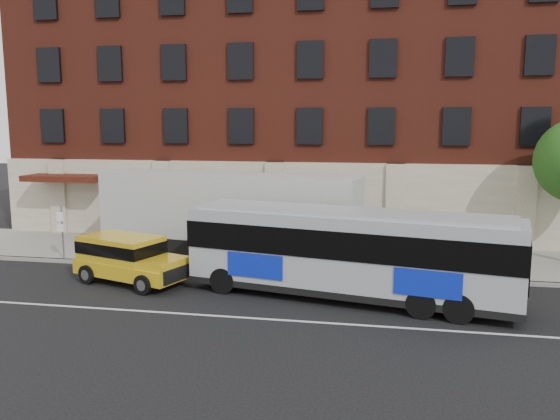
% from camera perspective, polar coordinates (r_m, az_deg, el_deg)
% --- Properties ---
extents(ground, '(120.00, 120.00, 0.00)m').
position_cam_1_polar(ground, '(18.26, -7.78, -10.97)').
color(ground, black).
rests_on(ground, ground).
extents(sidewalk, '(60.00, 6.00, 0.15)m').
position_cam_1_polar(sidewalk, '(26.58, -1.68, -4.39)').
color(sidewalk, gray).
rests_on(sidewalk, ground).
extents(kerb, '(60.00, 0.25, 0.15)m').
position_cam_1_polar(kerb, '(23.74, -3.22, -6.02)').
color(kerb, gray).
rests_on(kerb, ground).
extents(lane_line, '(60.00, 0.12, 0.01)m').
position_cam_1_polar(lane_line, '(18.70, -7.29, -10.45)').
color(lane_line, silver).
rests_on(lane_line, ground).
extents(building, '(30.00, 12.10, 15.00)m').
position_cam_1_polar(building, '(33.68, 1.16, 11.27)').
color(building, maroon).
rests_on(building, sidewalk).
extents(sign_pole, '(0.30, 0.20, 2.50)m').
position_cam_1_polar(sign_pole, '(26.85, -21.08, -1.85)').
color(sign_pole, slate).
rests_on(sign_pole, ground).
extents(city_bus, '(11.76, 4.73, 3.15)m').
position_cam_1_polar(city_bus, '(19.88, 6.97, -4.08)').
color(city_bus, '#9C9FA4').
rests_on(city_bus, ground).
extents(yellow_suv, '(4.83, 3.18, 1.80)m').
position_cam_1_polar(yellow_suv, '(22.71, -15.12, -4.52)').
color(yellow_suv, gold).
rests_on(yellow_suv, ground).
extents(shipping_container, '(11.96, 4.24, 3.91)m').
position_cam_1_polar(shipping_container, '(25.19, -5.28, -0.85)').
color(shipping_container, black).
rests_on(shipping_container, ground).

